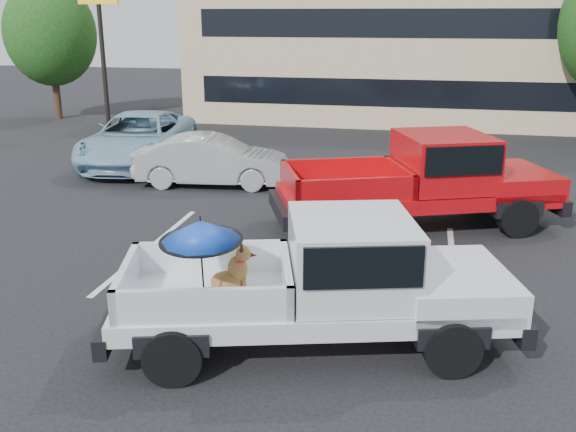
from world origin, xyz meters
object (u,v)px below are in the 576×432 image
tree_back (510,17)px  blue_suv (139,139)px  motel_sign (99,11)px  silver_pickup (334,276)px  tree_left (50,33)px  red_pickup (434,177)px  silver_sedan (212,160)px

tree_back → blue_suv: tree_back is taller
motel_sign → silver_pickup: 19.22m
tree_left → red_pickup: bearing=-36.7°
motel_sign → silver_sedan: bearing=-46.2°
tree_back → red_pickup: bearing=-100.0°
motel_sign → tree_left: tree_left is taller
blue_suv → motel_sign: bearing=118.8°
tree_back → blue_suv: size_ratio=1.24×
tree_back → silver_sedan: tree_back is taller
red_pickup → motel_sign: bearing=122.1°
red_pickup → silver_sedan: (-5.94, 2.40, -0.43)m
silver_pickup → red_pickup: size_ratio=0.91×
motel_sign → blue_suv: (3.57, -4.92, -3.86)m
motel_sign → red_pickup: size_ratio=0.91×
motel_sign → red_pickup: bearing=-36.6°
tree_left → blue_suv: size_ratio=1.05×
red_pickup → blue_suv: bearing=132.5°
blue_suv → tree_left: bearing=126.6°
motel_sign → blue_suv: size_ratio=1.05×
tree_back → silver_sedan: 19.70m
silver_sedan → silver_pickup: bearing=-157.7°
silver_sedan → tree_left: bearing=40.5°
red_pickup → silver_sedan: red_pickup is taller
silver_pickup → tree_back: bearing=63.9°
motel_sign → silver_pickup: (11.20, -15.20, -3.60)m
silver_sedan → blue_suv: bearing=50.3°
motel_sign → red_pickup: (12.59, -9.35, -3.53)m
red_pickup → silver_pickup: bearing=-124.8°
tree_left → silver_pickup: 23.86m
silver_pickup → red_pickup: silver_pickup is taller
red_pickup → blue_suv: size_ratio=1.15×
tree_left → silver_sedan: size_ratio=1.43×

